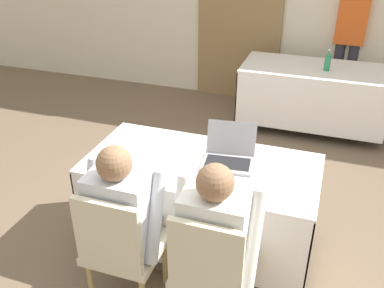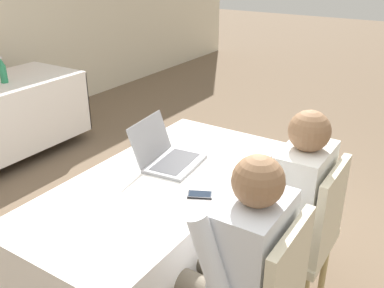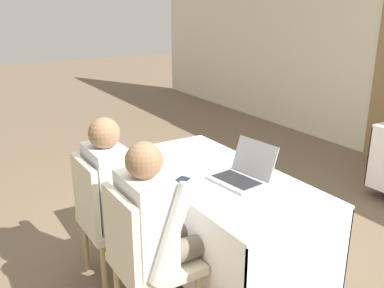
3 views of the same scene
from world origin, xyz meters
name	(u,v)px [view 3 (image 3 of 3)]	position (x,y,z in m)	size (l,w,h in m)	color
ground_plane	(215,267)	(0.00, 0.00, 0.00)	(24.00, 24.00, 0.00)	brown
conference_table_near	(217,198)	(0.00, 0.00, 0.55)	(1.60, 0.78, 0.73)	white
laptop	(242,174)	(0.17, 0.07, 0.78)	(0.38, 0.36, 0.24)	#99999E
cell_phone	(181,180)	(-0.03, -0.27, 0.74)	(0.12, 0.14, 0.01)	black
paper_beside_laptop	(196,145)	(-0.60, 0.21, 0.73)	(0.33, 0.36, 0.00)	white
paper_centre_table	(208,177)	(0.01, -0.09, 0.73)	(0.22, 0.30, 0.00)	white
chair_near_left	(106,215)	(-0.28, -0.70, 0.49)	(0.44, 0.44, 0.90)	tan
chair_near_right	(143,256)	(0.28, -0.70, 0.49)	(0.44, 0.44, 0.90)	tan
person_checkered_shirt	(119,190)	(-0.28, -0.59, 0.65)	(0.50, 0.52, 1.16)	#665B4C
person_white_shirt	(159,226)	(0.28, -0.59, 0.65)	(0.50, 0.52, 1.16)	#665B4C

